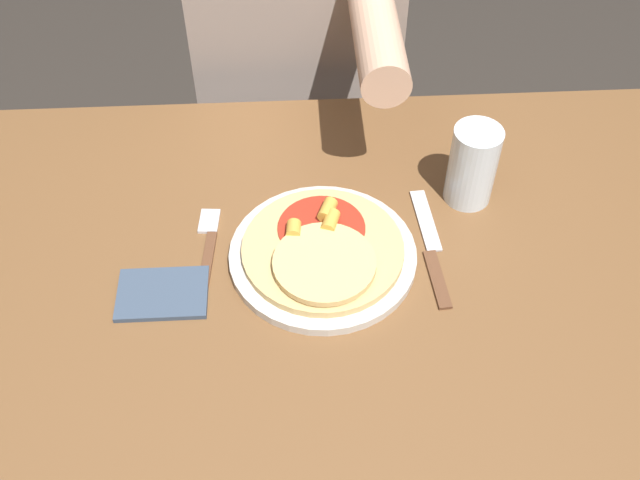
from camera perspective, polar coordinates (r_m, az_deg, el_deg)
dining_table at (r=1.11m, az=0.35°, el=-7.32°), size 1.20×0.82×0.76m
plate at (r=1.04m, az=0.00°, el=-1.19°), size 0.26×0.26×0.01m
pizza at (r=1.03m, az=0.02°, el=-0.77°), size 0.23×0.23×0.04m
fork at (r=1.07m, az=-8.56°, el=-0.60°), size 0.03×0.18×0.00m
knife at (r=1.07m, az=8.46°, el=-0.63°), size 0.03×0.22×0.00m
drinking_glass at (r=1.11m, az=11.54°, el=5.61°), size 0.07×0.07×0.13m
napkin at (r=1.03m, az=-11.90°, el=-4.01°), size 0.12×0.08×0.01m
person_diner at (r=1.45m, az=-1.71°, el=15.00°), size 0.37×0.52×1.29m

